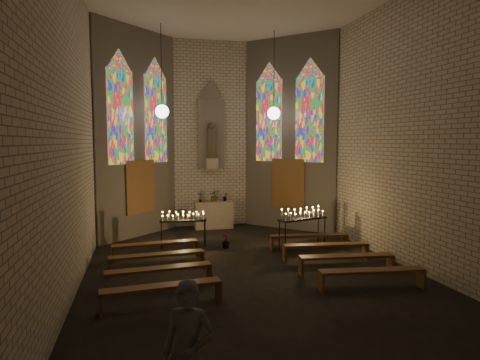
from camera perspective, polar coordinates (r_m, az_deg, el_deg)
name	(u,v)px	position (r m, az deg, el deg)	size (l,w,h in m)	color
floor	(250,270)	(10.95, 1.30, -11.96)	(12.00, 12.00, 0.00)	black
room	(224,126)	(13.77, -2.18, 7.19)	(8.22, 12.43, 7.00)	beige
altar	(213,215)	(16.04, -3.55, -4.65)	(1.40, 0.60, 1.00)	#B3A492
flower_vase_left	(200,197)	(15.77, -5.33, -2.29)	(0.20, 0.14, 0.38)	#4C723F
flower_vase_center	(215,195)	(15.98, -3.41, -2.07)	(0.40, 0.34, 0.44)	#4C723F
flower_vase_right	(225,196)	(16.03, -1.97, -2.21)	(0.19, 0.15, 0.34)	#4C723F
aisle_flower_pot	(226,241)	(13.10, -1.91, -8.10)	(0.25, 0.25, 0.45)	#4C723F
votive_stand_left	(183,218)	(13.24, -7.59, -5.04)	(1.43, 0.42, 1.04)	black
votive_stand_right	(303,216)	(12.98, 8.35, -4.76)	(1.63, 0.84, 1.17)	black
pew_left_0	(155,245)	(12.15, -11.21, -8.56)	(2.36, 0.57, 0.45)	brown
pew_right_0	(309,237)	(13.08, 9.18, -7.54)	(2.36, 0.57, 0.45)	brown
pew_left_1	(157,257)	(10.98, -10.99, -10.03)	(2.36, 0.57, 0.45)	brown
pew_right_1	(326,247)	(12.01, 11.37, -8.73)	(2.36, 0.57, 0.45)	brown
pew_left_2	(159,271)	(9.83, -10.73, -11.84)	(2.36, 0.57, 0.45)	brown
pew_right_2	(346,258)	(10.96, 14.00, -10.12)	(2.36, 0.57, 0.45)	brown
pew_left_3	(162,289)	(8.69, -10.39, -14.13)	(2.36, 0.57, 0.45)	brown
pew_right_3	(372,273)	(9.95, 17.21, -11.77)	(2.36, 0.57, 0.45)	brown
visitor	(188,353)	(5.24, -6.89, -21.98)	(0.61, 0.40, 1.67)	#53545E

